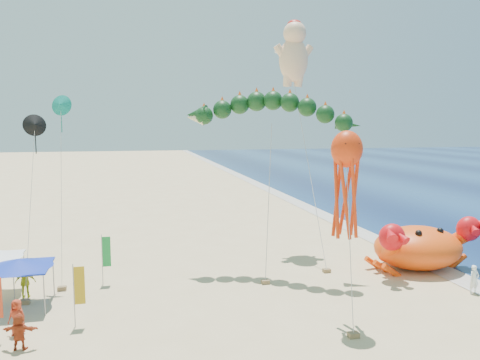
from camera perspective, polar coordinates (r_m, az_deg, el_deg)
name	(u,v)px	position (r m, az deg, el deg)	size (l,w,h in m)	color
ground	(279,288)	(29.51, 4.79, -12.99)	(320.00, 320.00, 0.00)	#D1B784
foam_strip	(450,274)	(34.94, 24.20, -10.40)	(320.00, 320.00, 0.00)	silver
crab_inflatable	(419,246)	(34.95, 20.97, -7.52)	(8.34, 5.95, 3.66)	#FF4C0D
dragon_kite	(269,115)	(31.35, 3.61, 7.86)	(11.29, 6.31, 11.82)	black
cherub_kite	(294,52)	(38.70, 6.59, 15.27)	(2.36, 8.68, 18.18)	#FCC69A
octopus_kite	(346,176)	(23.76, 12.81, 0.42)	(1.60, 2.95, 9.67)	red
canopy_blue	(18,264)	(28.46, -25.42, -9.21)	(3.61, 3.61, 2.71)	gray
feather_flags	(29,274)	(27.93, -24.30, -10.37)	(10.23, 7.09, 3.20)	gray
beachgoers	(46,296)	(27.65, -22.59, -12.96)	(31.81, 10.38, 1.89)	#2C6E24
small_kites	(13,157)	(29.41, -25.91, 2.57)	(7.30, 8.38, 11.84)	#0A7869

